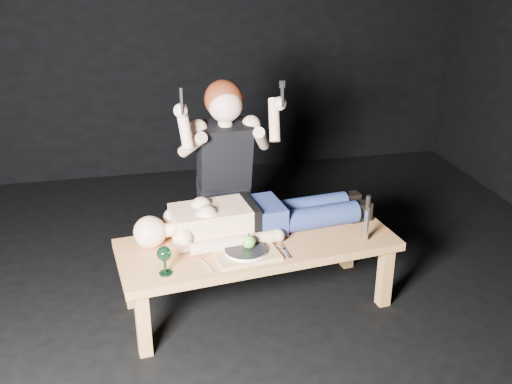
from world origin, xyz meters
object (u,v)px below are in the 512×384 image
kneeling_woman (222,172)px  carving_knife (367,218)px  lying_man (258,212)px  serving_tray (246,253)px  goblet (165,260)px  table (258,274)px

kneeling_woman → carving_knife: 1.03m
lying_man → kneeling_woman: kneeling_woman is taller
lying_man → serving_tray: 0.34m
lying_man → kneeling_woman: (-0.15, 0.44, 0.11)m
lying_man → goblet: (-0.60, -0.40, -0.04)m
table → kneeling_woman: kneeling_woman is taller
serving_tray → lying_man: bearing=64.8°
goblet → carving_knife: 1.21m
table → serving_tray: serving_tray is taller
kneeling_woman → lying_man: bearing=-74.2°
serving_tray → carving_knife: bearing=2.0°
goblet → serving_tray: bearing=13.1°
lying_man → kneeling_woman: bearing=102.0°
kneeling_woman → goblet: size_ratio=8.18×
table → serving_tray: (-0.10, -0.15, 0.24)m
kneeling_woman → carving_knife: kneeling_woman is taller
table → carving_knife: size_ratio=5.68×
table → goblet: size_ratio=9.91×
lying_man → goblet: size_ratio=9.23×
serving_tray → table: bearing=55.0°
table → kneeling_woman: bearing=94.8°
serving_tray → carving_knife: 0.75m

